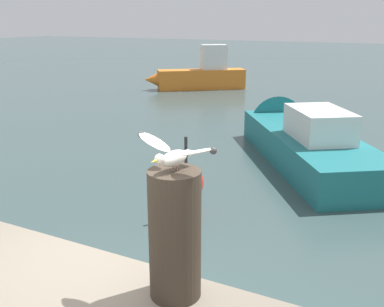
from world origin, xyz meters
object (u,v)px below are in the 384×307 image
boat_orange (198,75)px  channel_buoy (186,189)px  seagull (174,154)px  boat_teal (294,135)px  mooring_post (175,235)px

boat_orange → channel_buoy: bearing=-64.2°
seagull → boat_teal: (-1.23, 7.90, -1.81)m
mooring_post → boat_teal: bearing=98.9°
seagull → boat_orange: (-7.72, 15.76, -1.61)m
seagull → boat_orange: bearing=116.1°
boat_orange → boat_teal: bearing=-50.5°
boat_teal → boat_orange: 10.19m
boat_teal → channel_buoy: size_ratio=4.54×
seagull → boat_orange: 17.62m
boat_orange → mooring_post: bearing=-63.9°
seagull → boat_orange: size_ratio=0.16×
boat_teal → seagull: bearing=-81.1°
boat_teal → channel_buoy: (-0.54, -4.42, 0.06)m
mooring_post → boat_orange: size_ratio=0.22×
boat_teal → channel_buoy: 4.46m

